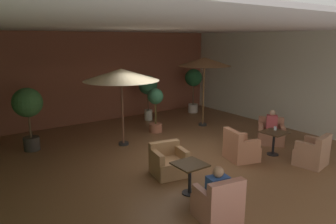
{
  "coord_description": "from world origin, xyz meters",
  "views": [
    {
      "loc": [
        -5.12,
        -6.83,
        3.27
      ],
      "look_at": [
        0.0,
        0.5,
        1.17
      ],
      "focal_mm": 33.13,
      "sensor_mm": 36.0,
      "label": 1
    }
  ],
  "objects_px": {
    "armchair_front_right_north": "(169,163)",
    "patron_blue_shirt": "(272,122)",
    "cafe_table_front_right": "(190,171)",
    "potted_tree_right_corner": "(155,105)",
    "cafe_table_front_left": "(274,137)",
    "armchair_front_left_south": "(313,154)",
    "potted_tree_mid_left": "(28,108)",
    "patio_umbrella_center_beige": "(204,62)",
    "armchair_front_right_east": "(218,204)",
    "armchair_front_left_east": "(240,149)",
    "potted_tree_mid_right": "(148,88)",
    "iced_drink_cup": "(275,128)",
    "patron_by_window": "(218,185)",
    "armchair_front_left_north": "(271,134)",
    "patio_umbrella_tall_red": "(121,75)",
    "potted_tree_left_corner": "(193,82)"
  },
  "relations": [
    {
      "from": "armchair_front_right_north",
      "to": "patron_blue_shirt",
      "type": "height_order",
      "value": "patron_blue_shirt"
    },
    {
      "from": "cafe_table_front_right",
      "to": "potted_tree_right_corner",
      "type": "bearing_deg",
      "value": 66.26
    },
    {
      "from": "cafe_table_front_left",
      "to": "armchair_front_left_south",
      "type": "relative_size",
      "value": 0.79
    },
    {
      "from": "potted_tree_mid_left",
      "to": "armchair_front_right_north",
      "type": "bearing_deg",
      "value": -57.36
    },
    {
      "from": "potted_tree_mid_left",
      "to": "potted_tree_right_corner",
      "type": "distance_m",
      "value": 4.15
    },
    {
      "from": "cafe_table_front_left",
      "to": "patio_umbrella_center_beige",
      "type": "relative_size",
      "value": 0.26
    },
    {
      "from": "armchair_front_right_north",
      "to": "armchair_front_right_east",
      "type": "bearing_deg",
      "value": -100.49
    },
    {
      "from": "armchair_front_left_east",
      "to": "potted_tree_right_corner",
      "type": "relative_size",
      "value": 0.6
    },
    {
      "from": "potted_tree_mid_right",
      "to": "patio_umbrella_center_beige",
      "type": "bearing_deg",
      "value": -55.74
    },
    {
      "from": "iced_drink_cup",
      "to": "armchair_front_left_east",
      "type": "bearing_deg",
      "value": 170.72
    },
    {
      "from": "patron_by_window",
      "to": "armchair_front_right_north",
      "type": "bearing_deg",
      "value": 79.51
    },
    {
      "from": "cafe_table_front_left",
      "to": "patron_blue_shirt",
      "type": "relative_size",
      "value": 1.04
    },
    {
      "from": "cafe_table_front_right",
      "to": "potted_tree_mid_right",
      "type": "xyz_separation_m",
      "value": [
        2.55,
        5.89,
        0.81
      ]
    },
    {
      "from": "armchair_front_left_north",
      "to": "potted_tree_right_corner",
      "type": "relative_size",
      "value": 0.69
    },
    {
      "from": "patio_umbrella_center_beige",
      "to": "iced_drink_cup",
      "type": "relative_size",
      "value": 23.81
    },
    {
      "from": "cafe_table_front_right",
      "to": "patron_by_window",
      "type": "distance_m",
      "value": 1.07
    },
    {
      "from": "armchair_front_left_east",
      "to": "armchair_front_left_south",
      "type": "xyz_separation_m",
      "value": [
        1.27,
        -1.37,
        0.01
      ]
    },
    {
      "from": "potted_tree_mid_left",
      "to": "patron_blue_shirt",
      "type": "distance_m",
      "value": 7.48
    },
    {
      "from": "armchair_front_right_north",
      "to": "potted_tree_mid_right",
      "type": "bearing_deg",
      "value": 63.94
    },
    {
      "from": "cafe_table_front_right",
      "to": "armchair_front_right_east",
      "type": "distance_m",
      "value": 1.13
    },
    {
      "from": "armchair_front_right_east",
      "to": "patio_umbrella_tall_red",
      "type": "height_order",
      "value": "patio_umbrella_tall_red"
    },
    {
      "from": "armchair_front_right_north",
      "to": "patron_by_window",
      "type": "bearing_deg",
      "value": -100.49
    },
    {
      "from": "cafe_table_front_left",
      "to": "potted_tree_right_corner",
      "type": "bearing_deg",
      "value": 111.94
    },
    {
      "from": "patron_by_window",
      "to": "armchair_front_left_south",
      "type": "bearing_deg",
      "value": 5.87
    },
    {
      "from": "patio_umbrella_tall_red",
      "to": "potted_tree_left_corner",
      "type": "xyz_separation_m",
      "value": [
        4.67,
        2.22,
        -0.83
      ]
    },
    {
      "from": "potted_tree_mid_right",
      "to": "patron_by_window",
      "type": "bearing_deg",
      "value": -111.59
    },
    {
      "from": "armchair_front_right_east",
      "to": "patron_blue_shirt",
      "type": "relative_size",
      "value": 1.31
    },
    {
      "from": "potted_tree_mid_left",
      "to": "potted_tree_mid_right",
      "type": "relative_size",
      "value": 1.03
    },
    {
      "from": "patio_umbrella_tall_red",
      "to": "patron_by_window",
      "type": "distance_m",
      "value": 5.01
    },
    {
      "from": "iced_drink_cup",
      "to": "armchair_front_left_north",
      "type": "bearing_deg",
      "value": 42.68
    },
    {
      "from": "armchair_front_left_north",
      "to": "patron_by_window",
      "type": "height_order",
      "value": "patron_by_window"
    },
    {
      "from": "armchair_front_left_east",
      "to": "potted_tree_right_corner",
      "type": "height_order",
      "value": "potted_tree_right_corner"
    },
    {
      "from": "potted_tree_right_corner",
      "to": "patron_by_window",
      "type": "height_order",
      "value": "potted_tree_right_corner"
    },
    {
      "from": "cafe_table_front_left",
      "to": "armchair_front_left_east",
      "type": "distance_m",
      "value": 1.13
    },
    {
      "from": "armchair_front_left_north",
      "to": "armchair_front_left_south",
      "type": "xyz_separation_m",
      "value": [
        -0.63,
        -1.8,
        0.03
      ]
    },
    {
      "from": "cafe_table_front_right",
      "to": "patio_umbrella_center_beige",
      "type": "height_order",
      "value": "patio_umbrella_center_beige"
    },
    {
      "from": "cafe_table_front_left",
      "to": "patron_blue_shirt",
      "type": "distance_m",
      "value": 1.08
    },
    {
      "from": "patio_umbrella_center_beige",
      "to": "potted_tree_mid_right",
      "type": "height_order",
      "value": "patio_umbrella_center_beige"
    },
    {
      "from": "potted_tree_mid_right",
      "to": "iced_drink_cup",
      "type": "xyz_separation_m",
      "value": [
        1.05,
        -5.36,
        -0.6
      ]
    },
    {
      "from": "armchair_front_right_east",
      "to": "armchair_front_left_south",
      "type": "bearing_deg",
      "value": 6.53
    },
    {
      "from": "cafe_table_front_left",
      "to": "patio_umbrella_tall_red",
      "type": "height_order",
      "value": "patio_umbrella_tall_red"
    },
    {
      "from": "potted_tree_mid_left",
      "to": "patron_by_window",
      "type": "xyz_separation_m",
      "value": [
        2.01,
        -5.89,
        -0.63
      ]
    },
    {
      "from": "armchair_front_right_east",
      "to": "potted_tree_mid_right",
      "type": "xyz_separation_m",
      "value": [
        2.75,
        6.98,
        1.03
      ]
    },
    {
      "from": "armchair_front_right_north",
      "to": "armchair_front_right_east",
      "type": "distance_m",
      "value": 2.21
    },
    {
      "from": "patio_umbrella_tall_red",
      "to": "patron_blue_shirt",
      "type": "height_order",
      "value": "patio_umbrella_tall_red"
    },
    {
      "from": "armchair_front_left_south",
      "to": "patio_umbrella_center_beige",
      "type": "relative_size",
      "value": 0.34
    },
    {
      "from": "potted_tree_mid_left",
      "to": "armchair_front_left_east",
      "type": "bearing_deg",
      "value": -41.92
    },
    {
      "from": "cafe_table_front_left",
      "to": "potted_tree_left_corner",
      "type": "xyz_separation_m",
      "value": [
        1.51,
        5.49,
        0.86
      ]
    },
    {
      "from": "armchair_front_left_north",
      "to": "potted_tree_mid_right",
      "type": "bearing_deg",
      "value": 110.15
    },
    {
      "from": "potted_tree_left_corner",
      "to": "potted_tree_mid_right",
      "type": "xyz_separation_m",
      "value": [
        -2.41,
        -0.03,
        -0.05
      ]
    }
  ]
}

